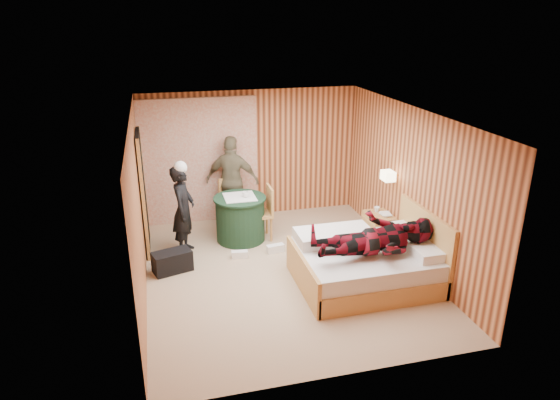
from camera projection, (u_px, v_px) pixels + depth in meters
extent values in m
cube|color=tan|center=(283.00, 271.00, 7.89)|extent=(4.20, 5.00, 0.01)
cube|color=white|center=(284.00, 114.00, 7.01)|extent=(4.20, 5.00, 0.01)
cube|color=#E18F56|center=(251.00, 154.00, 9.72)|extent=(4.20, 0.02, 2.50)
cube|color=#E18F56|center=(138.00, 210.00, 6.97)|extent=(0.02, 5.00, 2.50)
cube|color=#E18F56|center=(411.00, 186.00, 7.94)|extent=(0.02, 5.00, 2.50)
cube|color=beige|center=(200.00, 161.00, 9.44)|extent=(2.20, 0.08, 2.40)
cube|color=black|center=(143.00, 193.00, 8.33)|extent=(0.06, 0.90, 2.05)
cylinder|color=gold|center=(392.00, 175.00, 8.31)|extent=(0.18, 0.04, 0.04)
cube|color=beige|center=(388.00, 176.00, 8.29)|extent=(0.18, 0.24, 0.16)
cube|color=#E1B35C|center=(364.00, 274.00, 7.52)|extent=(1.95, 1.56, 0.29)
cube|color=white|center=(365.00, 258.00, 7.43)|extent=(1.90, 1.50, 0.24)
cube|color=#E1B35C|center=(302.00, 274.00, 7.25)|extent=(0.06, 1.56, 0.55)
cube|color=#E1B35C|center=(424.00, 244.00, 7.61)|extent=(0.06, 1.56, 1.07)
cube|color=white|center=(425.00, 252.00, 7.20)|extent=(0.37, 0.54, 0.14)
cube|color=white|center=(401.00, 231.00, 7.87)|extent=(0.37, 0.54, 0.14)
cube|color=white|center=(334.00, 236.00, 7.67)|extent=(1.17, 0.59, 0.18)
cube|color=#E1B35C|center=(379.00, 229.00, 8.74)|extent=(0.41, 0.56, 0.56)
cube|color=#E1B35C|center=(379.00, 220.00, 8.68)|extent=(0.43, 0.58, 0.03)
cylinder|color=#1B3A20|center=(240.00, 219.00, 8.88)|extent=(0.86, 0.86, 0.79)
cylinder|color=#1B3A20|center=(240.00, 198.00, 8.74)|extent=(0.93, 0.93, 0.03)
cube|color=white|center=(240.00, 197.00, 8.73)|extent=(0.63, 0.63, 0.01)
cube|color=#E1B35C|center=(234.00, 204.00, 9.45)|extent=(0.56, 0.56, 0.05)
cube|color=#E1B35C|center=(228.00, 189.00, 9.50)|extent=(0.40, 0.21, 0.46)
cylinder|color=#E1B35C|center=(232.00, 220.00, 9.31)|extent=(0.04, 0.04, 0.43)
cylinder|color=#E1B35C|center=(237.00, 210.00, 9.75)|extent=(0.04, 0.04, 0.43)
cube|color=#E1B35C|center=(259.00, 214.00, 8.90)|extent=(0.45, 0.45, 0.05)
cube|color=#E1B35C|center=(270.00, 199.00, 8.85)|extent=(0.05, 0.44, 0.48)
cylinder|color=#E1B35C|center=(248.00, 224.00, 9.11)|extent=(0.04, 0.04, 0.45)
cylinder|color=#E1B35C|center=(271.00, 230.00, 8.86)|extent=(0.04, 0.04, 0.45)
cube|color=black|center=(172.00, 261.00, 7.85)|extent=(0.66, 0.47, 0.34)
cube|color=white|center=(240.00, 254.00, 8.32)|extent=(0.28, 0.14, 0.12)
cube|color=white|center=(275.00, 248.00, 8.52)|extent=(0.31, 0.16, 0.13)
imported|color=black|center=(183.00, 210.00, 8.29)|extent=(0.52, 0.65, 1.53)
imported|color=#71684B|center=(232.00, 181.00, 9.42)|extent=(1.09, 0.78, 1.72)
imported|color=maroon|center=(377.00, 229.00, 7.06)|extent=(0.86, 0.67, 1.77)
imported|color=white|center=(381.00, 215.00, 8.59)|extent=(0.17, 0.22, 0.02)
imported|color=white|center=(381.00, 214.00, 8.59)|extent=(0.20, 0.25, 0.02)
imported|color=white|center=(377.00, 209.00, 8.74)|extent=(0.11, 0.11, 0.09)
imported|color=white|center=(246.00, 194.00, 8.69)|extent=(0.15, 0.15, 0.10)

